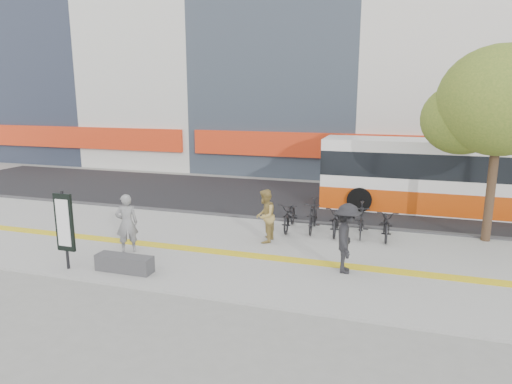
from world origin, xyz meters
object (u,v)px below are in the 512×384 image
(street_tree, at_px, (499,103))
(bus, at_px, (460,179))
(signboard, at_px, (64,224))
(pedestrian_tan, at_px, (265,216))
(seated_woman, at_px, (127,223))
(pedestrian_dark, at_px, (347,238))
(bench, at_px, (125,263))

(street_tree, xyz_separation_m, bus, (-0.46, 3.68, -3.08))
(signboard, relative_size, pedestrian_tan, 1.27)
(bus, distance_m, seated_woman, 13.10)
(seated_woman, relative_size, pedestrian_dark, 0.95)
(signboard, height_order, street_tree, street_tree)
(bench, distance_m, bus, 13.50)
(seated_woman, distance_m, pedestrian_tan, 4.30)
(street_tree, height_order, pedestrian_tan, street_tree)
(bus, bearing_deg, bench, -133.85)
(signboard, relative_size, street_tree, 0.35)
(signboard, distance_m, seated_woman, 1.92)
(bench, height_order, seated_woman, seated_woman)
(seated_woman, bearing_deg, pedestrian_tan, 174.48)
(seated_woman, distance_m, pedestrian_dark, 6.54)
(pedestrian_tan, height_order, pedestrian_dark, pedestrian_dark)
(seated_woman, bearing_deg, street_tree, 167.78)
(bench, distance_m, pedestrian_dark, 6.04)
(pedestrian_dark, bearing_deg, signboard, 100.92)
(bench, height_order, pedestrian_dark, pedestrian_dark)
(signboard, bearing_deg, bench, 10.81)
(bench, relative_size, street_tree, 0.25)
(bench, height_order, pedestrian_tan, pedestrian_tan)
(bus, xyz_separation_m, pedestrian_tan, (-6.40, -6.13, -0.48))
(bus, height_order, pedestrian_tan, bus)
(street_tree, bearing_deg, pedestrian_tan, -160.35)
(signboard, height_order, bus, bus)
(bus, bearing_deg, seated_woman, -140.64)
(bus, relative_size, pedestrian_tan, 6.31)
(bench, distance_m, street_tree, 12.23)
(street_tree, relative_size, pedestrian_tan, 3.63)
(bus, distance_m, pedestrian_dark, 8.71)
(street_tree, xyz_separation_m, pedestrian_tan, (-6.87, -2.45, -3.56))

